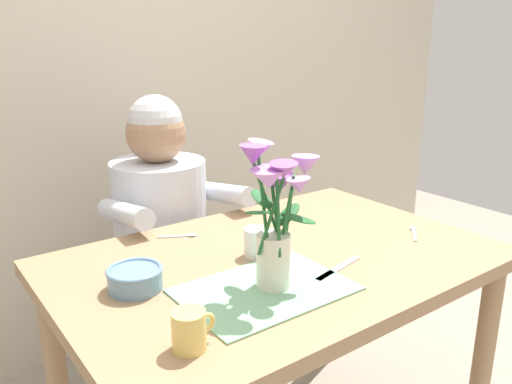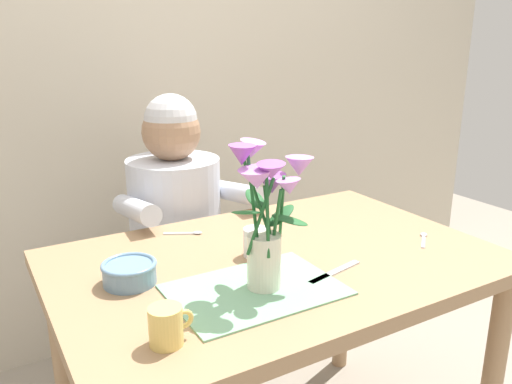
# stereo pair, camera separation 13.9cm
# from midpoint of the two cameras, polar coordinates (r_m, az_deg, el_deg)

# --- Properties ---
(wood_panel_backdrop) EXTENTS (4.00, 0.10, 2.50)m
(wood_panel_backdrop) POSITION_cam_midpoint_polar(r_m,az_deg,el_deg) (2.25, -10.67, 14.63)
(wood_panel_backdrop) COLOR beige
(wood_panel_backdrop) RESTS_ON ground_plane
(dining_table) EXTENTS (1.20, 0.80, 0.74)m
(dining_table) POSITION_cam_midpoint_polar(r_m,az_deg,el_deg) (1.48, 5.06, -10.66)
(dining_table) COLOR #9E7A56
(dining_table) RESTS_ON ground_plane
(seated_person) EXTENTS (0.45, 0.47, 1.14)m
(seated_person) POSITION_cam_midpoint_polar(r_m,az_deg,el_deg) (1.98, -6.75, -5.97)
(seated_person) COLOR #4C4C56
(seated_person) RESTS_ON ground_plane
(striped_placemat) EXTENTS (0.40, 0.28, 0.00)m
(striped_placemat) POSITION_cam_midpoint_polar(r_m,az_deg,el_deg) (1.25, 3.16, -10.83)
(striped_placemat) COLOR #7AB289
(striped_placemat) RESTS_ON dining_table
(flower_vase) EXTENTS (0.25, 0.20, 0.36)m
(flower_vase) POSITION_cam_midpoint_polar(r_m,az_deg,el_deg) (1.19, 4.55, -1.97)
(flower_vase) COLOR silver
(flower_vase) RESTS_ON dining_table
(ceramic_bowl) EXTENTS (0.14, 0.14, 0.06)m
(ceramic_bowl) POSITION_cam_midpoint_polar(r_m,az_deg,el_deg) (1.29, -10.87, -8.76)
(ceramic_bowl) COLOR #6689A8
(ceramic_bowl) RESTS_ON dining_table
(dinner_knife) EXTENTS (0.19, 0.06, 0.00)m
(dinner_knife) POSITION_cam_midpoint_polar(r_m,az_deg,el_deg) (1.36, 11.66, -8.75)
(dinner_knife) COLOR silver
(dinner_knife) RESTS_ON dining_table
(coffee_cup) EXTENTS (0.09, 0.07, 0.08)m
(coffee_cup) POSITION_cam_midpoint_polar(r_m,az_deg,el_deg) (1.04, -6.02, -14.62)
(coffee_cup) COLOR #E5C666
(coffee_cup) RESTS_ON dining_table
(tea_cup) EXTENTS (0.09, 0.07, 0.08)m
(tea_cup) POSITION_cam_midpoint_polar(r_m,az_deg,el_deg) (1.42, 2.82, -5.61)
(tea_cup) COLOR silver
(tea_cup) RESTS_ON dining_table
(spoon_0) EXTENTS (0.11, 0.07, 0.01)m
(spoon_0) POSITION_cam_midpoint_polar(r_m,az_deg,el_deg) (1.59, -4.97, -4.60)
(spoon_0) COLOR silver
(spoon_0) RESTS_ON dining_table
(spoon_1) EXTENTS (0.10, 0.09, 0.01)m
(spoon_1) POSITION_cam_midpoint_polar(r_m,az_deg,el_deg) (1.65, 20.41, -4.81)
(spoon_1) COLOR silver
(spoon_1) RESTS_ON dining_table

